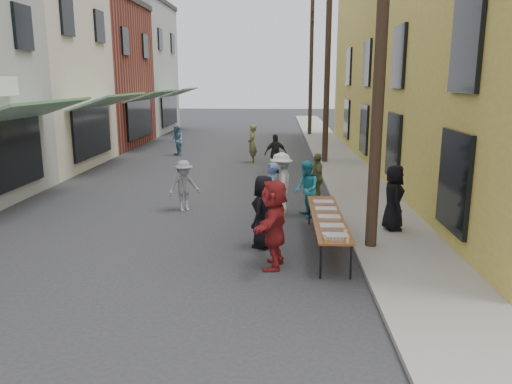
# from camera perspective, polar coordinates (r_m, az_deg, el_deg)

# --- Properties ---
(ground) EXTENTS (120.00, 120.00, 0.00)m
(ground) POSITION_cam_1_polar(r_m,az_deg,el_deg) (9.03, -11.96, -12.29)
(ground) COLOR #28282B
(ground) RESTS_ON ground
(sidewalk) EXTENTS (2.20, 60.00, 0.10)m
(sidewalk) POSITION_cam_1_polar(r_m,az_deg,el_deg) (23.37, 9.54, 3.34)
(sidewalk) COLOR gray
(sidewalk) RESTS_ON ground
(storefront_row) EXTENTS (8.00, 37.00, 9.00)m
(storefront_row) POSITION_cam_1_polar(r_m,az_deg,el_deg) (25.92, -26.03, 12.21)
(storefront_row) COLOR maroon
(storefront_row) RESTS_ON ground
(building_ochre) EXTENTS (10.00, 28.00, 10.00)m
(building_ochre) POSITION_cam_1_polar(r_m,az_deg,el_deg) (23.68, 25.62, 14.46)
(building_ochre) COLOR gold
(building_ochre) RESTS_ON ground
(utility_pole_near) EXTENTS (0.26, 0.26, 9.00)m
(utility_pole_near) POSITION_cam_1_polar(r_m,az_deg,el_deg) (11.13, 14.11, 16.07)
(utility_pole_near) COLOR #2D2116
(utility_pole_near) RESTS_ON ground
(utility_pole_mid) EXTENTS (0.26, 0.26, 9.00)m
(utility_pole_mid) POSITION_cam_1_polar(r_m,az_deg,el_deg) (23.01, 8.17, 14.37)
(utility_pole_mid) COLOR #2D2116
(utility_pole_mid) RESTS_ON ground
(utility_pole_far) EXTENTS (0.26, 0.26, 9.00)m
(utility_pole_far) POSITION_cam_1_polar(r_m,az_deg,el_deg) (34.98, 6.31, 13.80)
(utility_pole_far) COLOR #2D2116
(utility_pole_far) RESTS_ON ground
(serving_table) EXTENTS (0.70, 4.00, 0.75)m
(serving_table) POSITION_cam_1_polar(r_m,az_deg,el_deg) (11.48, 8.16, -2.91)
(serving_table) COLOR brown
(serving_table) RESTS_ON ground
(catering_tray_sausage) EXTENTS (0.50, 0.33, 0.08)m
(catering_tray_sausage) POSITION_cam_1_polar(r_m,az_deg,el_deg) (9.88, 9.06, -5.04)
(catering_tray_sausage) COLOR maroon
(catering_tray_sausage) RESTS_ON serving_table
(catering_tray_foil_b) EXTENTS (0.50, 0.33, 0.08)m
(catering_tray_foil_b) POSITION_cam_1_polar(r_m,az_deg,el_deg) (10.50, 8.67, -3.96)
(catering_tray_foil_b) COLOR #B2B2B7
(catering_tray_foil_b) RESTS_ON serving_table
(catering_tray_buns) EXTENTS (0.50, 0.33, 0.08)m
(catering_tray_buns) POSITION_cam_1_polar(r_m,az_deg,el_deg) (11.17, 8.31, -2.93)
(catering_tray_buns) COLOR tan
(catering_tray_buns) RESTS_ON serving_table
(catering_tray_foil_d) EXTENTS (0.50, 0.33, 0.08)m
(catering_tray_foil_d) POSITION_cam_1_polar(r_m,az_deg,el_deg) (11.84, 7.99, -2.02)
(catering_tray_foil_d) COLOR #B2B2B7
(catering_tray_foil_d) RESTS_ON serving_table
(catering_tray_buns_end) EXTENTS (0.50, 0.33, 0.08)m
(catering_tray_buns_end) POSITION_cam_1_polar(r_m,az_deg,el_deg) (12.52, 7.71, -1.21)
(catering_tray_buns_end) COLOR tan
(catering_tray_buns_end) RESTS_ON serving_table
(condiment_jar_a) EXTENTS (0.07, 0.07, 0.08)m
(condiment_jar_a) POSITION_cam_1_polar(r_m,az_deg,el_deg) (9.58, 7.93, -5.58)
(condiment_jar_a) COLOR #A57F26
(condiment_jar_a) RESTS_ON serving_table
(condiment_jar_b) EXTENTS (0.07, 0.07, 0.08)m
(condiment_jar_b) POSITION_cam_1_polar(r_m,az_deg,el_deg) (9.67, 7.88, -5.40)
(condiment_jar_b) COLOR #A57F26
(condiment_jar_b) RESTS_ON serving_table
(condiment_jar_c) EXTENTS (0.07, 0.07, 0.08)m
(condiment_jar_c) POSITION_cam_1_polar(r_m,az_deg,el_deg) (9.77, 7.83, -5.21)
(condiment_jar_c) COLOR #A57F26
(condiment_jar_c) RESTS_ON serving_table
(cup_stack) EXTENTS (0.08, 0.08, 0.12)m
(cup_stack) POSITION_cam_1_polar(r_m,az_deg,el_deg) (9.66, 10.40, -5.37)
(cup_stack) COLOR tan
(cup_stack) RESTS_ON serving_table
(guest_front_a) EXTENTS (0.80, 0.96, 1.68)m
(guest_front_a) POSITION_cam_1_polar(r_m,az_deg,el_deg) (11.37, 0.92, -2.25)
(guest_front_a) COLOR black
(guest_front_a) RESTS_ON ground
(guest_front_b) EXTENTS (0.44, 0.63, 1.62)m
(guest_front_b) POSITION_cam_1_polar(r_m,az_deg,el_deg) (13.42, 1.74, -0.07)
(guest_front_b) COLOR #50679B
(guest_front_b) RESTS_ON ground
(guest_front_c) EXTENTS (0.79, 0.91, 1.60)m
(guest_front_c) POSITION_cam_1_polar(r_m,az_deg,el_deg) (13.93, 5.77, 0.30)
(guest_front_c) COLOR teal
(guest_front_c) RESTS_ON ground
(guest_front_d) EXTENTS (0.80, 1.22, 1.78)m
(guest_front_d) POSITION_cam_1_polar(r_m,az_deg,el_deg) (14.23, 2.89, 0.98)
(guest_front_d) COLOR silver
(guest_front_d) RESTS_ON ground
(guest_front_e) EXTENTS (0.48, 0.95, 1.56)m
(guest_front_e) POSITION_cam_1_polar(r_m,az_deg,el_deg) (15.75, 7.00, 1.64)
(guest_front_e) COLOR #64693D
(guest_front_e) RESTS_ON ground
(guest_queue_back) EXTENTS (0.82, 1.77, 1.84)m
(guest_queue_back) POSITION_cam_1_polar(r_m,az_deg,el_deg) (10.13, 2.06, -3.67)
(guest_queue_back) COLOR maroon
(guest_queue_back) RESTS_ON ground
(server) EXTENTS (0.53, 0.81, 1.63)m
(server) POSITION_cam_1_polar(r_m,az_deg,el_deg) (12.84, 15.46, -0.62)
(server) COLOR black
(server) RESTS_ON sidewalk
(passerby_left) EXTENTS (1.12, 1.00, 1.50)m
(passerby_left) POSITION_cam_1_polar(r_m,az_deg,el_deg) (14.72, -8.23, 0.70)
(passerby_left) COLOR gray
(passerby_left) RESTS_ON ground
(passerby_mid) EXTENTS (1.02, 0.66, 1.61)m
(passerby_mid) POSITION_cam_1_polar(r_m,az_deg,el_deg) (20.65, 2.26, 4.42)
(passerby_mid) COLOR black
(passerby_mid) RESTS_ON ground
(passerby_right) EXTENTS (0.43, 0.65, 1.77)m
(passerby_right) POSITION_cam_1_polar(r_m,az_deg,el_deg) (23.21, -0.43, 5.54)
(passerby_right) COLOR #66673B
(passerby_right) RESTS_ON ground
(passerby_far) EXTENTS (0.90, 0.95, 1.55)m
(passerby_far) POSITION_cam_1_polar(r_m,az_deg,el_deg) (25.74, -9.04, 5.84)
(passerby_far) COLOR #568BA6
(passerby_far) RESTS_ON ground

